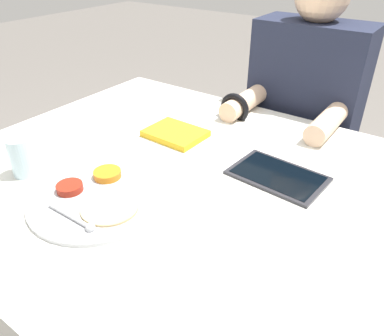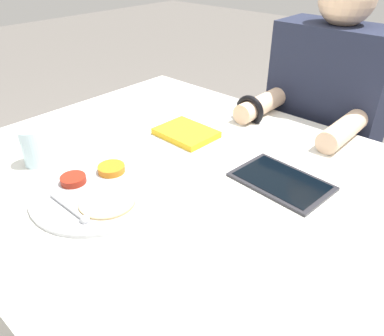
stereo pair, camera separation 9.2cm
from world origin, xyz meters
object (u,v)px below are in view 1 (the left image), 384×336
object	(u,v)px
person_diner	(298,138)
drinking_glass	(22,157)
thali_tray	(98,197)
red_notebook	(175,134)
tablet_device	(278,176)

from	to	relation	value
person_diner	drinking_glass	distance (m)	1.04
thali_tray	drinking_glass	xyz separation A→B (m)	(-0.25, -0.03, 0.05)
red_notebook	drinking_glass	xyz separation A→B (m)	(-0.19, -0.41, 0.04)
thali_tray	person_diner	world-z (taller)	person_diner
person_diner	drinking_glass	xyz separation A→B (m)	(-0.42, -0.92, 0.21)
red_notebook	person_diner	xyz separation A→B (m)	(0.23, 0.51, -0.16)
tablet_device	person_diner	world-z (taller)	person_diner
thali_tray	person_diner	xyz separation A→B (m)	(0.18, 0.89, -0.16)
thali_tray	red_notebook	distance (m)	0.38
thali_tray	person_diner	bearing A→B (deg)	78.69
red_notebook	tablet_device	world-z (taller)	red_notebook
thali_tray	red_notebook	size ratio (longest dim) A/B	1.81
person_diner	tablet_device	bearing A→B (deg)	-75.78
thali_tray	red_notebook	xyz separation A→B (m)	(-0.05, 0.38, 0.00)
thali_tray	tablet_device	distance (m)	0.47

